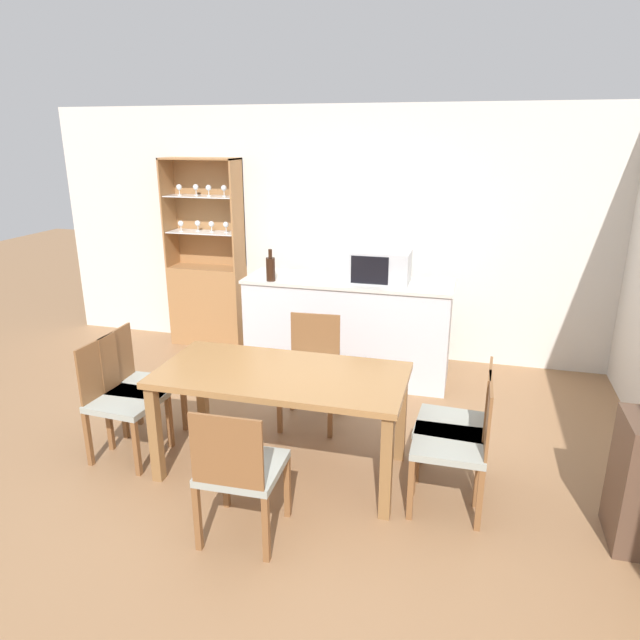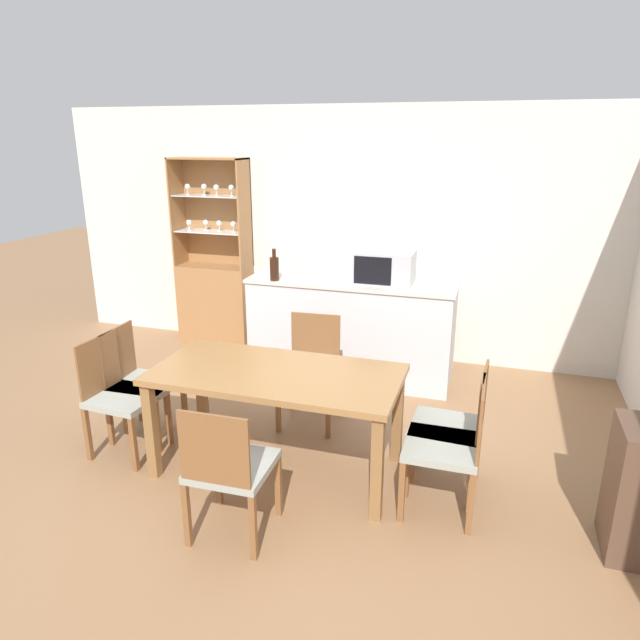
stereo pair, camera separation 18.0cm
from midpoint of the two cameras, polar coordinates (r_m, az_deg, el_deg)
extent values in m
plane|color=#936B47|center=(4.05, -5.76, -15.95)|extent=(18.00, 18.00, 0.00)
cube|color=silver|center=(5.97, 2.84, 8.53)|extent=(6.80, 0.06, 2.55)
cube|color=silver|center=(5.48, 1.81, -1.04)|extent=(1.92, 0.57, 0.94)
cube|color=beige|center=(5.34, 1.86, 3.87)|extent=(1.95, 0.60, 0.03)
cube|color=#A37042|center=(6.52, -11.85, 1.45)|extent=(0.82, 0.33, 0.88)
cube|color=#A37042|center=(6.45, -11.81, 10.52)|extent=(0.82, 0.02, 1.15)
cube|color=#A37042|center=(6.51, -15.63, 10.31)|extent=(0.02, 0.33, 1.15)
cube|color=#A37042|center=(6.14, -9.07, 10.31)|extent=(0.02, 0.33, 1.15)
cube|color=#A37042|center=(6.27, -12.81, 15.47)|extent=(0.82, 0.33, 0.02)
cube|color=white|center=(6.34, -12.33, 8.57)|extent=(0.77, 0.28, 0.01)
cube|color=white|center=(6.29, -12.56, 11.99)|extent=(0.77, 0.28, 0.01)
cylinder|color=white|center=(6.43, -14.50, 8.61)|extent=(0.04, 0.04, 0.01)
cylinder|color=white|center=(6.43, -14.52, 8.88)|extent=(0.01, 0.01, 0.06)
sphere|color=white|center=(6.42, -14.55, 9.33)|extent=(0.06, 0.06, 0.06)
cylinder|color=white|center=(6.40, -14.67, 12.01)|extent=(0.04, 0.04, 0.01)
cylinder|color=white|center=(6.40, -14.69, 12.28)|extent=(0.01, 0.01, 0.06)
sphere|color=white|center=(6.40, -14.73, 12.74)|extent=(0.06, 0.06, 0.06)
cylinder|color=white|center=(6.41, -12.89, 8.70)|extent=(0.04, 0.04, 0.01)
cylinder|color=white|center=(6.40, -12.91, 8.97)|extent=(0.01, 0.01, 0.06)
sphere|color=white|center=(6.39, -12.94, 9.42)|extent=(0.06, 0.06, 0.06)
cylinder|color=white|center=(6.37, -13.08, 12.09)|extent=(0.04, 0.04, 0.01)
cylinder|color=white|center=(6.37, -13.10, 12.37)|extent=(0.01, 0.01, 0.06)
sphere|color=white|center=(6.36, -13.14, 12.83)|extent=(0.06, 0.06, 0.06)
cylinder|color=white|center=(6.32, -11.58, 8.66)|extent=(0.04, 0.04, 0.01)
cylinder|color=white|center=(6.31, -11.60, 8.93)|extent=(0.01, 0.01, 0.06)
sphere|color=white|center=(6.31, -11.63, 9.39)|extent=(0.06, 0.06, 0.06)
cylinder|color=white|center=(6.25, -11.88, 12.07)|extent=(0.04, 0.04, 0.01)
cylinder|color=white|center=(6.25, -11.89, 12.35)|extent=(0.01, 0.01, 0.06)
sphere|color=white|center=(6.25, -11.93, 12.82)|extent=(0.06, 0.06, 0.06)
cylinder|color=white|center=(6.25, -10.18, 8.64)|extent=(0.04, 0.04, 0.01)
cylinder|color=white|center=(6.24, -10.20, 8.91)|extent=(0.01, 0.01, 0.06)
sphere|color=white|center=(6.23, -10.22, 9.38)|extent=(0.06, 0.06, 0.06)
cylinder|color=white|center=(6.19, -10.40, 12.10)|extent=(0.04, 0.04, 0.01)
cylinder|color=white|center=(6.19, -10.41, 12.38)|extent=(0.01, 0.01, 0.06)
sphere|color=white|center=(6.19, -10.44, 12.86)|extent=(0.06, 0.06, 0.06)
cube|color=olive|center=(3.86, -5.25, -5.52)|extent=(1.68, 0.82, 0.04)
cube|color=olive|center=(4.07, -17.40, -10.84)|extent=(0.07, 0.07, 0.70)
cube|color=olive|center=(3.56, 5.16, -14.51)|extent=(0.07, 0.07, 0.70)
cube|color=olive|center=(4.61, -12.82, -6.94)|extent=(0.07, 0.07, 0.70)
cube|color=olive|center=(4.16, 6.88, -9.45)|extent=(0.07, 0.07, 0.70)
cube|color=#999E93|center=(4.57, -18.16, -6.45)|extent=(0.46, 0.46, 0.05)
cube|color=brown|center=(4.59, -20.72, -3.48)|extent=(0.03, 0.41, 0.42)
cube|color=brown|center=(4.72, -14.49, -8.34)|extent=(0.04, 0.04, 0.41)
cube|color=brown|center=(4.41, -16.95, -10.54)|extent=(0.04, 0.04, 0.41)
cube|color=brown|center=(4.92, -18.72, -7.66)|extent=(0.04, 0.04, 0.41)
cube|color=brown|center=(4.62, -21.37, -9.69)|extent=(0.04, 0.04, 0.41)
cube|color=#999E93|center=(4.38, -19.89, -7.69)|extent=(0.47, 0.47, 0.05)
cube|color=brown|center=(4.43, -22.38, -4.49)|extent=(0.04, 0.41, 0.42)
cube|color=brown|center=(4.51, -15.93, -9.77)|extent=(0.04, 0.04, 0.41)
cube|color=brown|center=(4.23, -19.06, -12.07)|extent=(0.04, 0.04, 0.41)
cube|color=brown|center=(4.74, -20.03, -8.80)|extent=(0.04, 0.04, 0.41)
cube|color=brown|center=(4.47, -23.26, -10.88)|extent=(0.04, 0.04, 0.41)
cube|color=#999E93|center=(4.59, -2.13, -5.39)|extent=(0.47, 0.47, 0.05)
cube|color=brown|center=(4.70, -1.57, -1.80)|extent=(0.41, 0.05, 0.42)
cube|color=brown|center=(4.47, -0.14, -9.32)|extent=(0.04, 0.04, 0.41)
cube|color=brown|center=(4.56, -5.20, -8.83)|extent=(0.04, 0.04, 0.41)
cube|color=brown|center=(4.82, 0.82, -7.14)|extent=(0.04, 0.04, 0.41)
cube|color=brown|center=(4.91, -3.88, -6.74)|extent=(0.04, 0.04, 0.41)
cube|color=#999E93|center=(3.89, 11.65, -10.30)|extent=(0.47, 0.47, 0.05)
cube|color=brown|center=(3.78, 15.11, -7.57)|extent=(0.04, 0.41, 0.42)
cube|color=brown|center=(3.86, 7.96, -14.33)|extent=(0.04, 0.04, 0.41)
cube|color=brown|center=(4.20, 9.00, -11.46)|extent=(0.04, 0.04, 0.41)
cube|color=brown|center=(3.82, 14.16, -15.06)|extent=(0.04, 0.04, 0.41)
cube|color=brown|center=(4.17, 14.62, -12.10)|extent=(0.04, 0.04, 0.41)
cube|color=#999E93|center=(3.43, -9.28, -14.40)|extent=(0.46, 0.46, 0.05)
cube|color=brown|center=(3.14, -11.02, -12.83)|extent=(0.41, 0.03, 0.42)
cube|color=brown|center=(3.78, -10.82, -15.26)|extent=(0.04, 0.04, 0.41)
cube|color=brown|center=(3.65, -4.75, -16.30)|extent=(0.04, 0.04, 0.41)
cube|color=brown|center=(3.48, -13.68, -18.70)|extent=(0.04, 0.04, 0.41)
cube|color=brown|center=(3.34, -7.06, -20.07)|extent=(0.04, 0.04, 0.41)
cube|color=#999E93|center=(3.68, 11.38, -12.08)|extent=(0.45, 0.45, 0.05)
cube|color=brown|center=(3.57, 15.07, -9.15)|extent=(0.02, 0.41, 0.42)
cube|color=brown|center=(3.64, 7.60, -16.47)|extent=(0.04, 0.04, 0.41)
cube|color=brown|center=(3.98, 8.39, -13.23)|extent=(0.04, 0.04, 0.41)
cube|color=brown|center=(3.63, 14.25, -17.06)|extent=(0.04, 0.04, 0.41)
cube|color=brown|center=(3.97, 14.38, -13.75)|extent=(0.04, 0.04, 0.41)
cube|color=#B7BABF|center=(5.25, 5.15, 5.35)|extent=(0.53, 0.35, 0.29)
cube|color=black|center=(5.09, 3.97, 4.98)|extent=(0.34, 0.01, 0.25)
cylinder|color=black|center=(5.30, -5.93, 5.06)|extent=(0.08, 0.08, 0.22)
cylinder|color=black|center=(5.27, -5.98, 6.63)|extent=(0.04, 0.04, 0.08)
camera|label=1|loc=(0.09, -91.12, -0.37)|focal=32.00mm
camera|label=2|loc=(0.09, 88.88, 0.37)|focal=32.00mm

